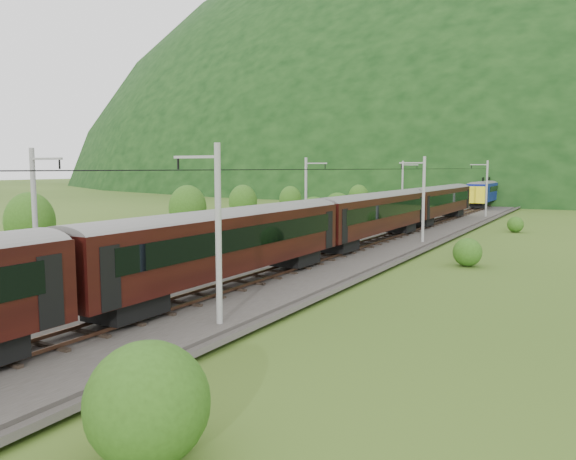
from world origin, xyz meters
The scene contains 14 objects.
ground centered at (0.00, 0.00, 0.00)m, with size 600.00×600.00×0.00m, color #324B17.
railbed centered at (0.00, 10.00, 0.15)m, with size 14.00×220.00×0.30m, color #38332D.
track_left centered at (-2.40, 10.00, 0.37)m, with size 2.40×220.00×0.27m.
track_right centered at (2.40, 10.00, 0.37)m, with size 2.40×220.00×0.27m.
catenary_left centered at (-6.12, 32.00, 4.50)m, with size 2.54×192.28×8.00m.
catenary_right centered at (6.12, 32.00, 4.50)m, with size 2.54×192.28×8.00m.
overhead_wires centered at (0.00, 10.00, 7.10)m, with size 4.83×198.00×0.03m.
mountain_main centered at (0.00, 260.00, 0.00)m, with size 504.00×360.00×244.00m, color black.
mountain_ridge centered at (-120.00, 300.00, 0.00)m, with size 336.00×280.00×132.00m, color black.
train centered at (2.40, 17.48, 3.63)m, with size 3.08×145.87×5.36m.
hazard_post_near centered at (-0.66, 38.86, 1.03)m, with size 0.16×0.16×1.46m, color red.
hazard_post_far centered at (0.40, 46.71, 1.01)m, with size 0.15×0.15×1.43m, color red.
signal centered at (-3.87, 69.50, 1.68)m, with size 0.26×0.26×2.35m.
vegetation_left centered at (-14.74, 13.56, 2.55)m, with size 11.77×144.84×6.61m.
Camera 1 is at (20.89, -19.80, 7.21)m, focal length 35.00 mm.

